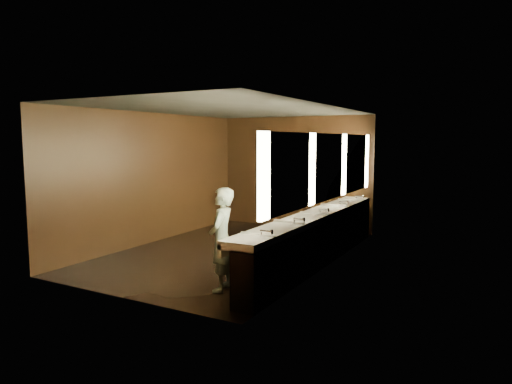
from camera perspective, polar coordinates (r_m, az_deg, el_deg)
floor at (r=9.15m, az=-2.99°, el=-7.49°), size 6.00×6.00×0.00m
ceiling at (r=8.90m, az=-3.10°, el=10.29°), size 4.00×6.00×0.02m
wall_back at (r=11.56m, az=4.84°, el=2.45°), size 4.00×0.02×2.80m
wall_front at (r=6.58m, az=-16.99°, el=-0.86°), size 4.00×0.02×2.80m
wall_left at (r=10.11m, az=-12.71°, el=1.74°), size 0.02×6.00×2.80m
wall_right at (r=8.04m, az=9.14°, el=0.63°), size 0.02×6.00×2.80m
sink_counter at (r=8.25m, az=7.67°, el=-5.55°), size 0.55×5.40×1.01m
mirror_band at (r=8.02m, az=9.06°, el=3.13°), size 0.06×5.03×1.15m
person at (r=6.73m, az=-4.31°, el=-5.93°), size 0.49×0.63×1.53m
trash_bin at (r=8.11m, az=5.44°, el=-7.07°), size 0.52×0.52×0.63m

